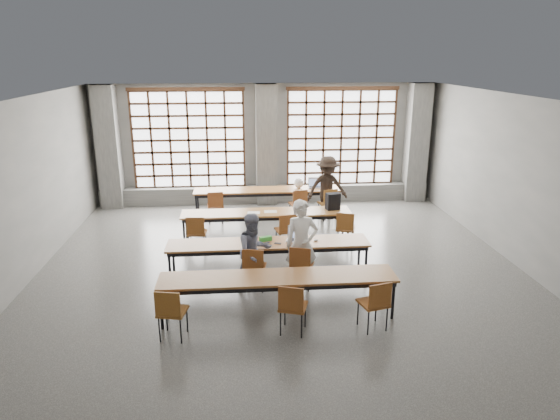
# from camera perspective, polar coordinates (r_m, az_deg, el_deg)

# --- Properties ---
(floor) EXTENTS (11.00, 11.00, 0.00)m
(floor) POSITION_cam_1_polar(r_m,az_deg,el_deg) (10.19, 0.26, -7.55)
(floor) COLOR #474745
(floor) RESTS_ON ground
(ceiling) EXTENTS (11.00, 11.00, 0.00)m
(ceiling) POSITION_cam_1_polar(r_m,az_deg,el_deg) (9.27, 0.29, 12.47)
(ceiling) COLOR silver
(ceiling) RESTS_ON floor
(wall_back) EXTENTS (10.00, 0.00, 10.00)m
(wall_back) POSITION_cam_1_polar(r_m,az_deg,el_deg) (14.94, -1.64, 7.59)
(wall_back) COLOR #5F5F5C
(wall_back) RESTS_ON floor
(wall_front) EXTENTS (10.00, 0.00, 10.00)m
(wall_front) POSITION_cam_1_polar(r_m,az_deg,el_deg) (4.57, 6.75, -16.67)
(wall_front) COLOR #5F5F5C
(wall_front) RESTS_ON floor
(wall_left) EXTENTS (0.00, 11.00, 11.00)m
(wall_left) POSITION_cam_1_polar(r_m,az_deg,el_deg) (10.42, -28.30, 1.12)
(wall_left) COLOR #5F5F5C
(wall_left) RESTS_ON floor
(wall_right) EXTENTS (0.00, 11.00, 11.00)m
(wall_right) POSITION_cam_1_polar(r_m,az_deg,el_deg) (11.19, 26.73, 2.35)
(wall_right) COLOR #5F5F5C
(wall_right) RESTS_ON floor
(column_left) EXTENTS (0.60, 0.55, 3.50)m
(column_left) POSITION_cam_1_polar(r_m,az_deg,el_deg) (15.09, -19.01, 6.76)
(column_left) COLOR #50504E
(column_left) RESTS_ON floor
(column_mid) EXTENTS (0.60, 0.55, 3.50)m
(column_mid) POSITION_cam_1_polar(r_m,az_deg,el_deg) (14.67, -1.58, 7.41)
(column_mid) COLOR #50504E
(column_mid) RESTS_ON floor
(column_right) EXTENTS (0.60, 0.55, 3.50)m
(column_right) POSITION_cam_1_polar(r_m,az_deg,el_deg) (15.58, 15.32, 7.40)
(column_right) COLOR #50504E
(column_right) RESTS_ON floor
(window_left) EXTENTS (3.32, 0.12, 3.00)m
(window_left) POSITION_cam_1_polar(r_m,az_deg,el_deg) (14.88, -10.39, 7.86)
(window_left) COLOR white
(window_left) RESTS_ON wall_back
(window_right) EXTENTS (3.32, 0.12, 3.00)m
(window_right) POSITION_cam_1_polar(r_m,az_deg,el_deg) (15.13, 7.00, 8.17)
(window_right) COLOR white
(window_right) RESTS_ON wall_back
(sill_ledge) EXTENTS (9.80, 0.35, 0.50)m
(sill_ledge) POSITION_cam_1_polar(r_m,az_deg,el_deg) (15.08, -1.55, 1.84)
(sill_ledge) COLOR #50504E
(sill_ledge) RESTS_ON floor
(desk_row_a) EXTENTS (4.00, 0.70, 0.73)m
(desk_row_a) POSITION_cam_1_polar(r_m,az_deg,el_deg) (13.79, -1.53, 2.13)
(desk_row_a) COLOR brown
(desk_row_a) RESTS_ON floor
(desk_row_b) EXTENTS (4.00, 0.70, 0.73)m
(desk_row_b) POSITION_cam_1_polar(r_m,az_deg,el_deg) (11.82, -1.57, -0.50)
(desk_row_b) COLOR brown
(desk_row_b) RESTS_ON floor
(desk_row_c) EXTENTS (4.00, 0.70, 0.73)m
(desk_row_c) POSITION_cam_1_polar(r_m,az_deg,el_deg) (9.93, -1.34, -4.05)
(desk_row_c) COLOR brown
(desk_row_c) RESTS_ON floor
(desk_row_d) EXTENTS (4.00, 0.70, 0.73)m
(desk_row_d) POSITION_cam_1_polar(r_m,az_deg,el_deg) (8.48, -0.24, -7.98)
(desk_row_d) COLOR brown
(desk_row_d) RESTS_ON floor
(chair_back_left) EXTENTS (0.46, 0.46, 0.88)m
(chair_back_left) POSITION_cam_1_polar(r_m,az_deg,el_deg) (13.21, -7.40, 0.72)
(chair_back_left) COLOR brown
(chair_back_left) RESTS_ON floor
(chair_back_mid) EXTENTS (0.50, 0.50, 0.88)m
(chair_back_mid) POSITION_cam_1_polar(r_m,az_deg,el_deg) (13.29, 2.15, 0.96)
(chair_back_mid) COLOR brown
(chair_back_mid) RESTS_ON floor
(chair_back_right) EXTENTS (0.51, 0.51, 0.88)m
(chair_back_right) POSITION_cam_1_polar(r_m,az_deg,el_deg) (13.41, 5.56, 1.05)
(chair_back_right) COLOR brown
(chair_back_right) RESTS_ON floor
(chair_mid_left) EXTENTS (0.44, 0.45, 0.88)m
(chair_mid_left) POSITION_cam_1_polar(r_m,az_deg,el_deg) (11.29, -9.54, -2.30)
(chair_mid_left) COLOR brown
(chair_mid_left) RESTS_ON floor
(chair_mid_centre) EXTENTS (0.49, 0.50, 0.88)m
(chair_mid_centre) POSITION_cam_1_polar(r_m,az_deg,el_deg) (11.30, 0.72, -2.04)
(chair_mid_centre) COLOR brown
(chair_mid_centre) RESTS_ON floor
(chair_mid_right) EXTENTS (0.53, 0.53, 0.88)m
(chair_mid_right) POSITION_cam_1_polar(r_m,az_deg,el_deg) (11.51, 7.48, -1.82)
(chair_mid_right) COLOR brown
(chair_mid_right) RESTS_ON floor
(chair_front_left) EXTENTS (0.49, 0.49, 0.88)m
(chair_front_left) POSITION_cam_1_polar(r_m,az_deg,el_deg) (9.39, -3.01, -6.23)
(chair_front_left) COLOR brown
(chair_front_left) RESTS_ON floor
(chair_front_right) EXTENTS (0.53, 0.53, 0.88)m
(chair_front_right) POSITION_cam_1_polar(r_m,az_deg,el_deg) (9.46, 2.42, -6.05)
(chair_front_right) COLOR maroon
(chair_front_right) RESTS_ON floor
(chair_near_left) EXTENTS (0.49, 0.50, 0.88)m
(chair_near_left) POSITION_cam_1_polar(r_m,az_deg,el_deg) (8.03, -12.39, -10.99)
(chair_near_left) COLOR brown
(chair_near_left) RESTS_ON floor
(chair_near_mid) EXTENTS (0.53, 0.53, 0.88)m
(chair_near_mid) POSITION_cam_1_polar(r_m,az_deg,el_deg) (7.99, 1.41, -10.68)
(chair_near_mid) COLOR brown
(chair_near_mid) RESTS_ON floor
(chair_near_right) EXTENTS (0.52, 0.52, 0.88)m
(chair_near_right) POSITION_cam_1_polar(r_m,az_deg,el_deg) (8.24, 10.90, -10.12)
(chair_near_right) COLOR brown
(chair_near_right) RESTS_ON floor
(student_male) EXTENTS (0.67, 0.47, 1.72)m
(student_male) POSITION_cam_1_polar(r_m,az_deg,el_deg) (9.45, 2.49, -3.93)
(student_male) COLOR silver
(student_male) RESTS_ON floor
(student_female) EXTENTS (0.90, 0.82, 1.49)m
(student_female) POSITION_cam_1_polar(r_m,az_deg,el_deg) (9.43, -2.97, -4.76)
(student_female) COLOR #1A204E
(student_female) RESTS_ON floor
(student_back) EXTENTS (1.20, 0.81, 1.72)m
(student_back) POSITION_cam_1_polar(r_m,az_deg,el_deg) (13.44, 5.43, 2.53)
(student_back) COLOR black
(student_back) RESTS_ON floor
(laptop_front) EXTENTS (0.42, 0.38, 0.26)m
(laptop_front) POSITION_cam_1_polar(r_m,az_deg,el_deg) (10.04, 1.84, -3.05)
(laptop_front) COLOR silver
(laptop_front) RESTS_ON desk_row_c
(laptop_back) EXTENTS (0.39, 0.34, 0.26)m
(laptop_back) POSITION_cam_1_polar(r_m,az_deg,el_deg) (14.00, 3.99, 2.87)
(laptop_back) COLOR #B3B3B8
(laptop_back) RESTS_ON desk_row_a
(mouse) EXTENTS (0.10, 0.07, 0.04)m
(mouse) POSITION_cam_1_polar(r_m,az_deg,el_deg) (9.98, 4.13, -3.46)
(mouse) COLOR white
(mouse) RESTS_ON desk_row_c
(green_box) EXTENTS (0.27, 0.17, 0.09)m
(green_box) POSITION_cam_1_polar(r_m,az_deg,el_deg) (9.97, -1.66, -3.30)
(green_box) COLOR #2D8C2F
(green_box) RESTS_ON desk_row_c
(phone) EXTENTS (0.14, 0.10, 0.01)m
(phone) POSITION_cam_1_polar(r_m,az_deg,el_deg) (9.83, -0.25, -3.84)
(phone) COLOR black
(phone) RESTS_ON desk_row_c
(paper_sheet_b) EXTENTS (0.31, 0.23, 0.00)m
(paper_sheet_b) POSITION_cam_1_polar(r_m,az_deg,el_deg) (11.74, -3.02, -0.30)
(paper_sheet_b) COLOR white
(paper_sheet_b) RESTS_ON desk_row_b
(paper_sheet_c) EXTENTS (0.30, 0.22, 0.00)m
(paper_sheet_c) POSITION_cam_1_polar(r_m,az_deg,el_deg) (11.81, -1.09, -0.18)
(paper_sheet_c) COLOR silver
(paper_sheet_c) RESTS_ON desk_row_b
(backpack) EXTENTS (0.36, 0.27, 0.40)m
(backpack) POSITION_cam_1_polar(r_m,az_deg,el_deg) (11.98, 6.06, 0.99)
(backpack) COLOR black
(backpack) RESTS_ON desk_row_b
(plastic_bag) EXTENTS (0.27, 0.22, 0.29)m
(plastic_bag) POSITION_cam_1_polar(r_m,az_deg,el_deg) (13.86, 2.17, 3.10)
(plastic_bag) COLOR white
(plastic_bag) RESTS_ON desk_row_a
(red_pouch) EXTENTS (0.22, 0.15, 0.06)m
(red_pouch) POSITION_cam_1_polar(r_m,az_deg,el_deg) (8.11, -12.20, -10.96)
(red_pouch) COLOR #B51618
(red_pouch) RESTS_ON chair_near_left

